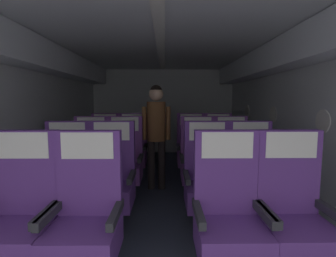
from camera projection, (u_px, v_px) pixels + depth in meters
ground at (161, 200)px, 3.55m from camera, size 3.84×6.90×0.02m
fuselage_shell at (161, 83)px, 3.65m from camera, size 3.72×6.55×2.19m
seat_a_left_window at (20, 220)px, 1.90m from camera, size 0.52×0.50×1.12m
seat_a_left_aisle at (86, 220)px, 1.89m from camera, size 0.52×0.50×1.12m
seat_a_right_aisle at (294, 218)px, 1.92m from camera, size 0.52×0.50×1.12m
seat_a_right_window at (229, 219)px, 1.91m from camera, size 0.52×0.50×1.12m
seat_b_left_window at (66, 182)px, 2.79m from camera, size 0.52×0.50×1.12m
seat_b_left_aisle at (111, 182)px, 2.80m from camera, size 0.52×0.50×1.12m
seat_b_right_aisle at (252, 181)px, 2.81m from camera, size 0.52×0.50×1.12m
seat_b_right_window at (208, 182)px, 2.79m from camera, size 0.52×0.50×1.12m
seat_c_left_window at (90, 163)px, 3.65m from camera, size 0.52×0.50×1.12m
seat_c_left_aisle at (125, 162)px, 3.67m from camera, size 0.52×0.50×1.12m
seat_c_right_aisle at (232, 162)px, 3.70m from camera, size 0.52×0.50×1.12m
seat_c_right_window at (198, 162)px, 3.67m from camera, size 0.52×0.50×1.12m
seat_d_left_window at (105, 150)px, 4.56m from camera, size 0.52×0.50×1.12m
seat_d_left_aisle at (133, 150)px, 4.56m from camera, size 0.52×0.50×1.12m
seat_d_right_aisle at (219, 150)px, 4.56m from camera, size 0.52×0.50×1.12m
seat_d_right_window at (191, 150)px, 4.57m from camera, size 0.52×0.50×1.12m
flight_attendant at (156, 126)px, 3.88m from camera, size 0.43×0.28×1.58m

